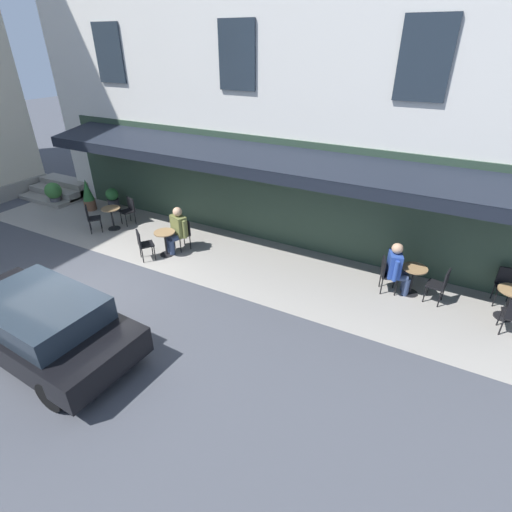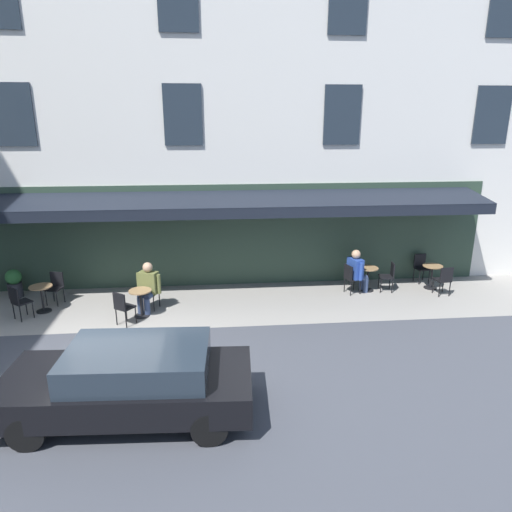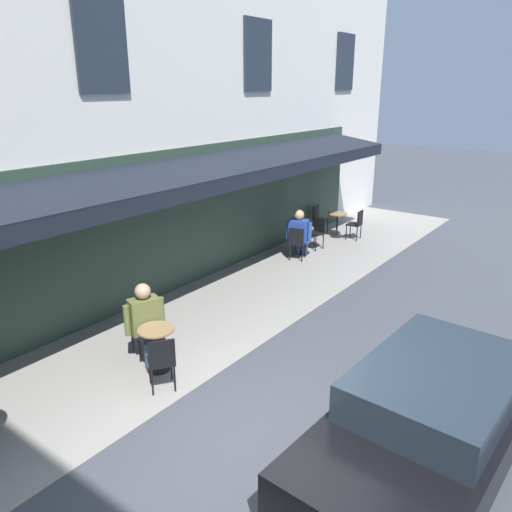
{
  "view_description": "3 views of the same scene",
  "coord_description": "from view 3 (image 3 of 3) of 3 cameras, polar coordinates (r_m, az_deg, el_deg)",
  "views": [
    {
      "loc": [
        -7.53,
        4.87,
        5.54
      ],
      "look_at": [
        -3.78,
        -2.1,
        1.12
      ],
      "focal_mm": 27.07,
      "sensor_mm": 36.0,
      "label": 1
    },
    {
      "loc": [
        -2.51,
        8.73,
        5.07
      ],
      "look_at": [
        -3.59,
        -2.98,
        1.52
      ],
      "focal_mm": 31.73,
      "sensor_mm": 36.0,
      "label": 2
    },
    {
      "loc": [
        4.37,
        2.98,
        4.48
      ],
      "look_at": [
        -3.36,
        -2.8,
        1.19
      ],
      "focal_mm": 35.05,
      "sensor_mm": 36.0,
      "label": 3
    }
  ],
  "objects": [
    {
      "name": "cafe_table_near_entrance",
      "position": [
        8.45,
        -11.25,
        -9.71
      ],
      "size": [
        0.6,
        0.6,
        0.75
      ],
      "color": "black",
      "rests_on": "ground_plane"
    },
    {
      "name": "sidewalk_cafe_terrace",
      "position": [
        10.9,
        -2.88,
        -5.43
      ],
      "size": [
        20.5,
        3.2,
        0.01
      ],
      "primitive_type": "cube",
      "color": "gray",
      "rests_on": "ground_plane"
    },
    {
      "name": "seated_companion_in_blue",
      "position": [
        13.58,
        4.96,
        2.7
      ],
      "size": [
        0.66,
        0.68,
        1.36
      ],
      "color": "navy",
      "rests_on": "ground_plane"
    },
    {
      "name": "cafe_chair_black_facing_street",
      "position": [
        13.42,
        4.71,
        1.75
      ],
      "size": [
        0.5,
        0.5,
        0.91
      ],
      "color": "black",
      "rests_on": "ground_plane"
    },
    {
      "name": "cafe_table_mid_terrace",
      "position": [
        14.03,
        5.36,
        2.24
      ],
      "size": [
        0.6,
        0.6,
        0.75
      ],
      "color": "black",
      "rests_on": "ground_plane"
    },
    {
      "name": "parked_car_black",
      "position": [
        6.68,
        19.37,
        -16.73
      ],
      "size": [
        4.38,
        2.01,
        1.33
      ],
      "color": "black",
      "rests_on": "ground_plane"
    },
    {
      "name": "cafe_chair_black_by_window",
      "position": [
        15.54,
        11.42,
        3.8
      ],
      "size": [
        0.44,
        0.44,
        0.91
      ],
      "color": "black",
      "rests_on": "ground_plane"
    },
    {
      "name": "cafe_chair_black_corner_left",
      "position": [
        7.87,
        -10.73,
        -11.48
      ],
      "size": [
        0.56,
        0.56,
        0.91
      ],
      "color": "black",
      "rests_on": "ground_plane"
    },
    {
      "name": "cafe_chair_black_back_row",
      "position": [
        8.95,
        -12.83,
        -7.71
      ],
      "size": [
        0.51,
        0.51,
        0.91
      ],
      "color": "black",
      "rests_on": "ground_plane"
    },
    {
      "name": "cafe_chair_black_near_door",
      "position": [
        14.48,
        6.99,
        2.95
      ],
      "size": [
        0.46,
        0.46,
        0.91
      ],
      "color": "black",
      "rests_on": "ground_plane"
    },
    {
      "name": "seated_patron_in_olive",
      "position": [
        8.69,
        -12.4,
        -7.22
      ],
      "size": [
        0.68,
        0.67,
        1.37
      ],
      "color": "navy",
      "rests_on": "ground_plane"
    },
    {
      "name": "ground_plane",
      "position": [
        6.93,
        2.04,
        -21.43
      ],
      "size": [
        70.0,
        70.0,
        0.0
      ],
      "primitive_type": "plane",
      "color": "#42444C"
    },
    {
      "name": "cafe_table_far_end",
      "position": [
        15.76,
        9.25,
        3.93
      ],
      "size": [
        0.6,
        0.6,
        0.75
      ],
      "color": "black",
      "rests_on": "ground_plane"
    },
    {
      "name": "cafe_chair_black_kerbside",
      "position": [
        15.97,
        7.14,
        4.44
      ],
      "size": [
        0.44,
        0.44,
        0.91
      ],
      "color": "black",
      "rests_on": "ground_plane"
    }
  ]
}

